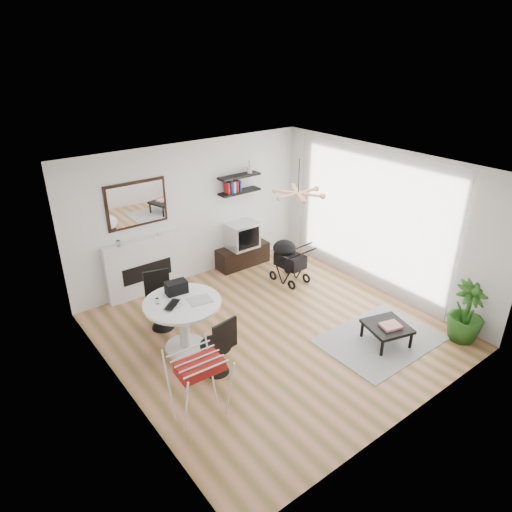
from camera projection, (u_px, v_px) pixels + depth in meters
floor at (274, 331)px, 7.53m from camera, size 5.00×5.00×0.00m
ceiling at (277, 170)px, 6.37m from camera, size 5.00×5.00×0.00m
wall_back at (192, 212)px, 8.75m from camera, size 5.00×0.00×5.00m
wall_left at (118, 310)px, 5.58m from camera, size 0.00×5.00×5.00m
wall_right at (381, 221)px, 8.32m from camera, size 0.00×5.00×5.00m
sheer_curtain at (369, 219)px, 8.41m from camera, size 0.04×3.60×2.60m
fireplace at (145, 260)px, 8.37m from camera, size 1.50×0.17×2.16m
shelf_lower at (240, 192)px, 9.11m from camera, size 0.90×0.25×0.04m
shelf_upper at (239, 176)px, 8.97m from camera, size 0.90×0.25×0.04m
pendant_lamp at (298, 193)px, 7.21m from camera, size 0.90×0.90×0.10m
tv_console at (243, 256)px, 9.64m from camera, size 1.15×0.40×0.43m
crt_tv at (241, 235)px, 9.42m from camera, size 0.61×0.53×0.53m
dining_table at (183, 318)px, 6.85m from camera, size 1.16×1.16×0.85m
laptop at (175, 305)px, 6.61m from camera, size 0.39×0.38×0.03m
black_bag at (176, 287)px, 6.92m from camera, size 0.34×0.23×0.19m
newspaper at (200, 300)px, 6.76m from camera, size 0.38×0.34×0.01m
drinking_glass at (157, 301)px, 6.66m from camera, size 0.05×0.05×0.09m
chair_far at (162, 311)px, 7.51m from camera, size 0.49×0.51×0.97m
chair_near at (217, 355)px, 6.47m from camera, size 0.46×0.48×0.95m
drying_rack at (199, 387)px, 5.58m from camera, size 0.67×0.63×0.95m
stroller at (288, 262)px, 8.96m from camera, size 0.51×0.78×0.92m
rug at (380, 340)px, 7.29m from camera, size 1.84×1.33×0.01m
coffee_table at (387, 327)px, 7.11m from camera, size 0.76×0.76×0.32m
magazines at (391, 326)px, 7.04m from camera, size 0.35×0.31×0.04m
potted_plant at (467, 312)px, 7.12m from camera, size 0.65×0.65×0.99m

